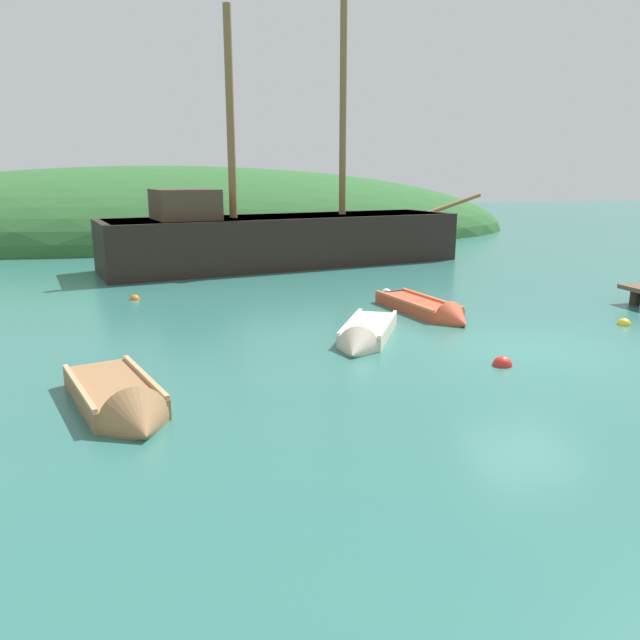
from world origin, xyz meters
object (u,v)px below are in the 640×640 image
(rowboat_portside, at_px, (429,312))
(buoy_white, at_px, (386,294))
(buoy_orange, at_px, (135,299))
(rowboat_center, at_px, (122,405))
(buoy_red, at_px, (502,366))
(sailing_ship, at_px, (282,247))
(rowboat_outer_left, at_px, (365,337))
(buoy_yellow, at_px, (624,325))

(rowboat_portside, bearing_deg, buoy_white, 171.42)
(buoy_orange, height_order, buoy_white, buoy_white)
(rowboat_center, xyz_separation_m, buoy_red, (7.07, 0.57, -0.11))
(buoy_orange, bearing_deg, sailing_ship, 45.30)
(rowboat_portside, relative_size, buoy_white, 11.29)
(sailing_ship, xyz_separation_m, buoy_white, (1.90, -6.82, -0.75))
(sailing_ship, bearing_deg, rowboat_outer_left, -103.67)
(rowboat_center, bearing_deg, buoy_red, 78.35)
(buoy_yellow, distance_m, buoy_red, 5.17)
(rowboat_outer_left, bearing_deg, sailing_ship, -153.25)
(buoy_yellow, bearing_deg, buoy_white, 128.57)
(rowboat_center, height_order, buoy_white, rowboat_center)
(buoy_yellow, height_order, buoy_red, buoy_red)
(buoy_red, bearing_deg, rowboat_outer_left, 130.38)
(buoy_white, bearing_deg, buoy_red, -93.56)
(rowboat_center, relative_size, buoy_orange, 11.53)
(rowboat_outer_left, bearing_deg, buoy_white, -176.41)
(rowboat_portside, relative_size, buoy_yellow, 11.45)
(buoy_white, bearing_deg, buoy_yellow, -51.43)
(sailing_ship, height_order, rowboat_center, sailing_ship)
(buoy_red, bearing_deg, buoy_white, 86.44)
(sailing_ship, height_order, buoy_orange, sailing_ship)
(rowboat_portside, distance_m, buoy_yellow, 4.78)
(sailing_ship, relative_size, rowboat_portside, 4.56)
(rowboat_portside, height_order, buoy_orange, rowboat_portside)
(rowboat_portside, xyz_separation_m, buoy_orange, (-7.58, 4.15, -0.09))
(rowboat_center, bearing_deg, buoy_yellow, 86.80)
(rowboat_outer_left, relative_size, buoy_orange, 11.16)
(buoy_red, bearing_deg, rowboat_center, -175.42)
(rowboat_center, height_order, buoy_red, rowboat_center)
(buoy_yellow, bearing_deg, buoy_orange, 151.46)
(rowboat_outer_left, relative_size, buoy_yellow, 9.84)
(sailing_ship, height_order, buoy_red, sailing_ship)
(sailing_ship, height_order, rowboat_outer_left, sailing_ship)
(buoy_orange, bearing_deg, buoy_yellow, -28.54)
(rowboat_outer_left, bearing_deg, buoy_orange, -111.14)
(rowboat_portside, height_order, buoy_red, rowboat_portside)
(rowboat_portside, xyz_separation_m, rowboat_outer_left, (-2.50, -2.04, 0.00))
(sailing_ship, bearing_deg, buoy_orange, -145.58)
(buoy_orange, distance_m, buoy_yellow, 13.42)
(buoy_yellow, bearing_deg, rowboat_portside, 151.78)
(rowboat_portside, bearing_deg, buoy_red, -15.35)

